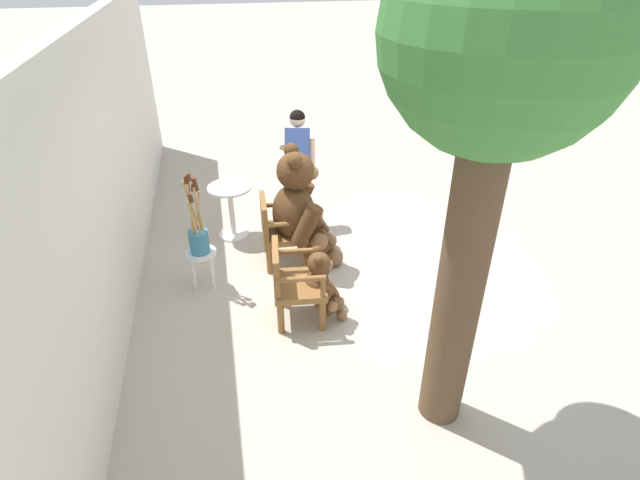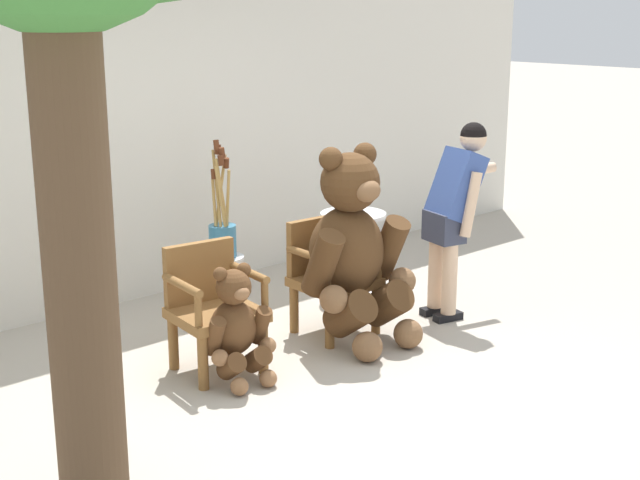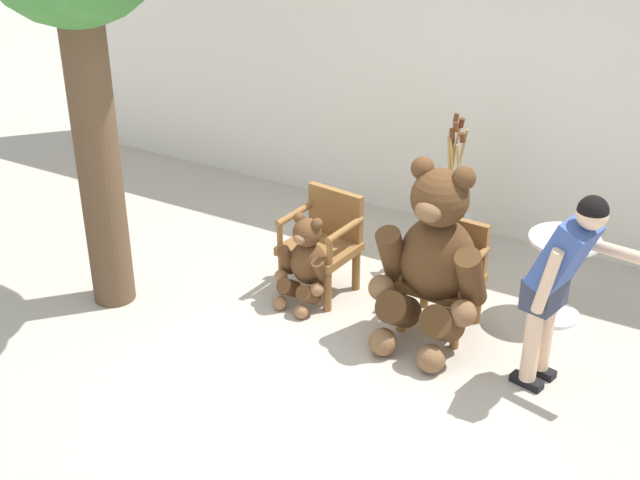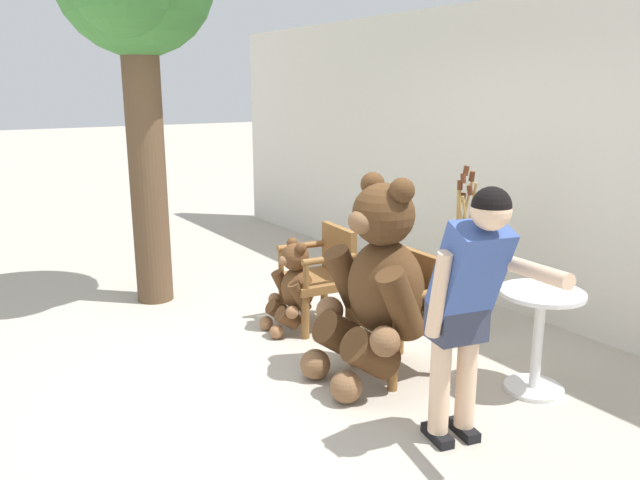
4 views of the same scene
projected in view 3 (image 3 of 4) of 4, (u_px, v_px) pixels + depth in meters
ground_plane at (343, 343)px, 6.89m from camera, size 60.00×60.00×0.00m
back_wall at (470, 84)px, 8.07m from camera, size 10.00×0.16×2.80m
wooden_chair_left at (324, 240)px, 7.40m from camera, size 0.61×0.58×0.86m
wooden_chair_right at (445, 272)px, 6.93m from camera, size 0.58×0.54×0.86m
teddy_bear_large at (434, 258)px, 6.61m from camera, size 0.88×0.84×1.46m
teddy_bear_small at (305, 262)px, 7.22m from camera, size 0.48×0.47×0.79m
person_visitor at (560, 275)px, 5.99m from camera, size 0.81×0.48×1.55m
white_stool at (451, 228)px, 7.83m from camera, size 0.34×0.34×0.46m
brush_bucket at (453, 195)px, 7.68m from camera, size 0.22×0.22×0.95m
round_side_table at (561, 268)px, 7.01m from camera, size 0.56×0.56×0.72m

